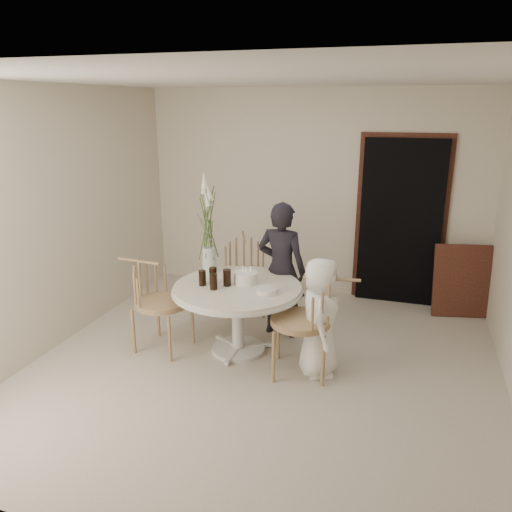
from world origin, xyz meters
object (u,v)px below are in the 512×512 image
(girl, at_px, (281,270))
(birthday_cake, at_px, (246,278))
(chair_far, at_px, (244,263))
(chair_left, at_px, (151,292))
(flower_vase, at_px, (208,229))
(chair_right, at_px, (316,311))
(table, at_px, (238,296))
(boy, at_px, (320,317))

(girl, distance_m, birthday_cake, 0.53)
(chair_far, bearing_deg, girl, -63.92)
(chair_left, bearing_deg, flower_vase, -36.57)
(chair_right, height_order, chair_left, chair_right)
(chair_right, relative_size, flower_vase, 0.91)
(chair_far, xyz_separation_m, chair_right, (1.15, -1.33, 0.04))
(table, relative_size, boy, 1.15)
(chair_left, xyz_separation_m, birthday_cake, (0.96, 0.26, 0.17))
(girl, relative_size, boy, 1.30)
(boy, bearing_deg, table, 66.97)
(chair_far, bearing_deg, chair_left, -136.47)
(table, xyz_separation_m, chair_left, (-0.90, -0.17, 0.01))
(boy, bearing_deg, chair_far, 31.56)
(birthday_cake, bearing_deg, flower_vase, 155.47)
(chair_left, relative_size, birthday_cake, 3.91)
(chair_right, xyz_separation_m, birthday_cake, (-0.79, 0.30, 0.15))
(boy, bearing_deg, flower_vase, 57.94)
(table, relative_size, chair_left, 1.39)
(girl, xyz_separation_m, boy, (0.57, -0.75, -0.17))
(flower_vase, bearing_deg, girl, 16.78)
(chair_right, xyz_separation_m, boy, (0.04, 0.01, -0.06))
(chair_far, bearing_deg, boy, -69.45)
(chair_far, distance_m, boy, 1.77)
(birthday_cake, bearing_deg, chair_far, 109.68)
(girl, bearing_deg, chair_left, 37.83)
(chair_left, distance_m, birthday_cake, 1.01)
(chair_left, relative_size, boy, 0.83)
(chair_far, relative_size, chair_left, 0.96)
(chair_right, height_order, boy, boy)
(chair_far, relative_size, girl, 0.61)
(boy, distance_m, birthday_cake, 0.90)
(flower_vase, bearing_deg, birthday_cake, -24.53)
(chair_right, bearing_deg, birthday_cake, -120.41)
(chair_far, xyz_separation_m, boy, (1.19, -1.31, -0.02))
(boy, bearing_deg, chair_left, 78.46)
(table, height_order, chair_far, chair_far)
(girl, xyz_separation_m, flower_vase, (-0.76, -0.23, 0.46))
(chair_right, distance_m, girl, 0.93)
(table, bearing_deg, boy, -12.32)
(chair_right, distance_m, boy, 0.07)
(birthday_cake, bearing_deg, girl, 60.59)
(chair_right, relative_size, boy, 0.85)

